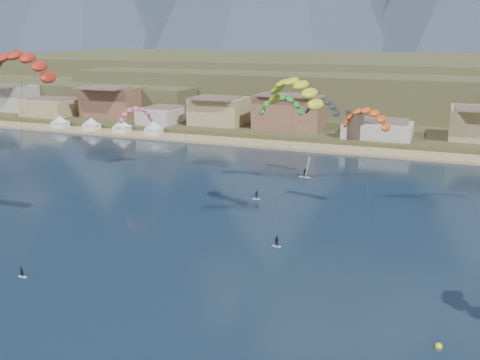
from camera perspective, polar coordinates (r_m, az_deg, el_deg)
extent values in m
plane|color=black|center=(60.54, -11.32, -16.89)|extent=(2400.00, 2400.00, 0.00)
cube|color=tan|center=(154.77, 9.80, 3.33)|extent=(2200.00, 12.00, 0.90)
cube|color=brown|center=(604.29, 18.49, 11.60)|extent=(2200.00, 900.00, 4.00)
cube|color=brown|center=(334.29, -22.73, 9.94)|extent=(280.00, 130.00, 10.00)
cube|color=brown|center=(263.99, 23.58, 9.25)|extent=(320.00, 150.00, 15.00)
cube|color=brown|center=(311.12, 8.23, 11.38)|extent=(380.00, 170.00, 18.00)
cube|color=#2C374A|center=(943.53, 19.90, 16.05)|extent=(2000.00, 200.00, 110.00)
cylinder|color=#47382D|center=(160.64, 12.22, 5.73)|extent=(5.20, 5.20, 8.00)
cylinder|color=#47382D|center=(160.00, 12.30, 7.25)|extent=(5.82, 5.82, 0.60)
cube|color=white|center=(195.68, -18.72, 5.68)|extent=(4.50, 4.50, 2.00)
pyramid|color=white|center=(195.24, -18.79, 6.54)|extent=(6.40, 6.40, 2.00)
cube|color=white|center=(187.75, -15.63, 5.54)|extent=(4.50, 4.50, 2.00)
pyramid|color=white|center=(187.29, -15.69, 6.44)|extent=(6.40, 6.40, 2.00)
cube|color=white|center=(180.95, -12.54, 5.39)|extent=(4.50, 4.50, 2.00)
pyramid|color=white|center=(180.48, -12.60, 6.32)|extent=(6.40, 6.40, 2.00)
cube|color=white|center=(174.72, -9.23, 5.21)|extent=(4.50, 4.50, 2.00)
pyramid|color=white|center=(174.22, -9.27, 6.18)|extent=(6.40, 6.40, 2.00)
cube|color=silver|center=(79.48, -22.31, -9.57)|extent=(1.31, 0.47, 0.09)
imported|color=black|center=(79.17, -22.37, -9.06)|extent=(0.56, 0.39, 1.47)
cylinder|color=#262626|center=(81.25, -22.39, 0.82)|extent=(0.05, 0.05, 27.74)
cube|color=silver|center=(83.71, 3.93, -7.10)|extent=(1.46, 0.62, 0.09)
imported|color=black|center=(83.39, 3.94, -6.56)|extent=(0.87, 0.72, 1.63)
cylinder|color=#262626|center=(84.89, 4.91, 0.95)|extent=(0.05, 0.05, 22.19)
cube|color=silver|center=(106.75, 1.77, -2.04)|extent=(1.53, 0.68, 0.10)
imported|color=black|center=(106.49, 1.78, -1.58)|extent=(1.19, 0.80, 1.70)
cylinder|color=#262626|center=(108.63, 3.13, 2.89)|extent=(0.05, 0.05, 17.81)
cylinder|color=#262626|center=(127.51, -11.89, 3.34)|extent=(0.04, 0.04, 14.12)
cylinder|color=#262626|center=(117.11, 8.19, 3.21)|extent=(0.04, 0.04, 16.70)
cylinder|color=#262626|center=(94.01, 12.72, 0.31)|extent=(0.04, 0.04, 17.67)
cube|color=silver|center=(123.71, 6.97, 0.31)|extent=(2.77, 1.49, 0.13)
imported|color=black|center=(123.45, 6.98, 0.77)|extent=(1.07, 0.85, 1.91)
cube|color=white|center=(123.01, 7.20, 1.37)|extent=(1.80, 3.06, 4.57)
sphere|color=yellow|center=(62.51, 20.56, -16.38)|extent=(0.78, 0.78, 0.78)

